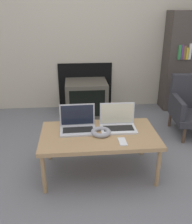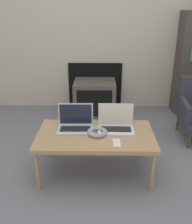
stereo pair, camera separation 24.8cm
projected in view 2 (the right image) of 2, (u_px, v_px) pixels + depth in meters
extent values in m
plane|color=slate|center=(95.00, 198.00, 2.06)|extent=(14.00, 14.00, 0.00)
cube|color=#B7AD99|center=(98.00, 19.00, 3.51)|extent=(7.00, 0.06, 2.60)
cube|color=black|center=(95.00, 85.00, 3.85)|extent=(0.81, 0.03, 0.69)
cube|color=#9E7A51|center=(95.00, 135.00, 2.25)|extent=(1.05, 0.60, 0.04)
cylinder|color=#9E7A51|center=(37.00, 171.00, 2.10)|extent=(0.04, 0.04, 0.37)
cylinder|color=#9E7A51|center=(153.00, 172.00, 2.08)|extent=(0.04, 0.04, 0.37)
cylinder|color=#9E7A51|center=(49.00, 140.00, 2.57)|extent=(0.04, 0.04, 0.37)
cylinder|color=#9E7A51|center=(143.00, 141.00, 2.56)|extent=(0.04, 0.04, 0.37)
cube|color=#B2B2B7|center=(75.00, 130.00, 2.30)|extent=(0.33, 0.22, 0.02)
cube|color=black|center=(75.00, 129.00, 2.30)|extent=(0.28, 0.12, 0.00)
cube|color=#B2B2B7|center=(76.00, 114.00, 2.35)|extent=(0.33, 0.02, 0.21)
cube|color=black|center=(76.00, 114.00, 2.34)|extent=(0.30, 0.01, 0.19)
cube|color=silver|center=(116.00, 130.00, 2.29)|extent=(0.33, 0.22, 0.02)
cube|color=black|center=(116.00, 129.00, 2.29)|extent=(0.28, 0.12, 0.00)
cube|color=silver|center=(116.00, 114.00, 2.34)|extent=(0.33, 0.01, 0.21)
cube|color=beige|center=(116.00, 114.00, 2.34)|extent=(0.30, 0.01, 0.19)
torus|color=gray|center=(97.00, 132.00, 2.23)|extent=(0.18, 0.18, 0.04)
cube|color=silver|center=(117.00, 143.00, 2.08)|extent=(0.06, 0.13, 0.01)
cube|color=#4C473D|center=(95.00, 97.00, 3.64)|extent=(0.59, 0.51, 0.48)
cube|color=black|center=(94.00, 104.00, 3.41)|extent=(0.48, 0.01, 0.38)
cube|color=#2D2D33|center=(184.00, 109.00, 2.88)|extent=(0.11, 0.49, 0.20)
cylinder|color=#4C3828|center=(189.00, 140.00, 2.76)|extent=(0.04, 0.04, 0.19)
cylinder|color=#4C3828|center=(178.00, 123.00, 3.17)|extent=(0.04, 0.04, 0.19)
cube|color=#337F42|center=(192.00, 54.00, 3.32)|extent=(0.04, 0.02, 0.20)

